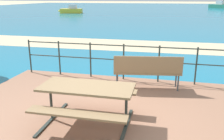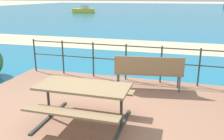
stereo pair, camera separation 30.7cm
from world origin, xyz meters
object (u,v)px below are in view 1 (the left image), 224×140
(picnic_table, at_px, (87,94))
(boat_near, at_px, (221,6))
(park_bench, at_px, (148,69))
(boat_mid, at_px, (71,10))

(picnic_table, relative_size, boat_near, 0.35)
(park_bench, bearing_deg, boat_mid, -73.33)
(picnic_table, xyz_separation_m, park_bench, (0.92, 2.01, -0.05))
(picnic_table, height_order, park_bench, park_bench)
(boat_near, relative_size, boat_mid, 1.34)
(park_bench, distance_m, boat_near, 49.59)
(park_bench, bearing_deg, picnic_table, 56.31)
(park_bench, relative_size, boat_mid, 0.48)
(picnic_table, distance_m, park_bench, 2.21)
(park_bench, xyz_separation_m, boat_near, (10.49, 48.47, -0.10))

